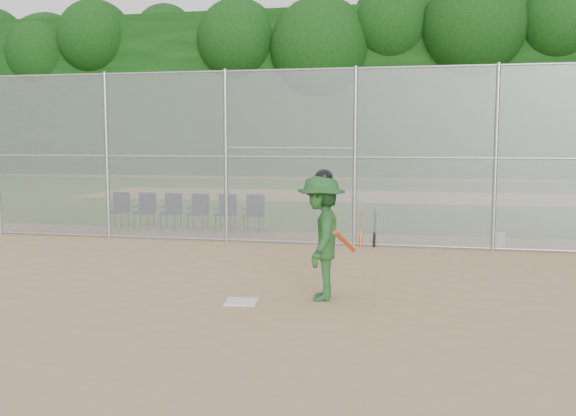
% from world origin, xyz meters
% --- Properties ---
extents(ground, '(100.00, 100.00, 0.00)m').
position_xyz_m(ground, '(0.00, 0.00, 0.00)').
color(ground, tan).
rests_on(ground, ground).
extents(grass_strip, '(100.00, 100.00, 0.00)m').
position_xyz_m(grass_strip, '(0.00, 18.00, 0.01)').
color(grass_strip, '#2F5E1C').
rests_on(grass_strip, ground).
extents(dirt_patch_far, '(24.00, 24.00, 0.00)m').
position_xyz_m(dirt_patch_far, '(0.00, 18.00, 0.01)').
color(dirt_patch_far, tan).
rests_on(dirt_patch_far, ground).
extents(backstop_fence, '(16.09, 0.09, 4.00)m').
position_xyz_m(backstop_fence, '(0.00, 5.00, 2.07)').
color(backstop_fence, gray).
rests_on(backstop_fence, ground).
extents(treeline, '(81.00, 60.00, 11.00)m').
position_xyz_m(treeline, '(0.00, 20.00, 5.50)').
color(treeline, black).
rests_on(treeline, ground).
extents(home_plate, '(0.51, 0.51, 0.02)m').
position_xyz_m(home_plate, '(-0.09, -0.41, 0.01)').
color(home_plate, silver).
rests_on(home_plate, ground).
extents(batter_at_plate, '(0.92, 1.42, 1.95)m').
position_xyz_m(batter_at_plate, '(1.02, 0.03, 0.95)').
color(batter_at_plate, '#1F4D20').
rests_on(batter_at_plate, ground).
extents(water_cooler, '(0.32, 0.32, 0.41)m').
position_xyz_m(water_cooler, '(4.18, 5.59, 0.21)').
color(water_cooler, white).
rests_on(water_cooler, ground).
extents(spare_bats, '(0.36, 0.34, 0.83)m').
position_xyz_m(spare_bats, '(1.30, 5.06, 0.41)').
color(spare_bats, '#D84C14').
rests_on(spare_bats, ground).
extents(chair_0, '(0.54, 0.52, 0.96)m').
position_xyz_m(chair_0, '(-5.60, 6.69, 0.48)').
color(chair_0, '#0F1439').
rests_on(chair_0, ground).
extents(chair_1, '(0.54, 0.52, 0.96)m').
position_xyz_m(chair_1, '(-4.84, 6.69, 0.48)').
color(chair_1, '#0F1439').
rests_on(chair_1, ground).
extents(chair_2, '(0.54, 0.52, 0.96)m').
position_xyz_m(chair_2, '(-4.08, 6.69, 0.48)').
color(chair_2, '#0F1439').
rests_on(chair_2, ground).
extents(chair_3, '(0.54, 0.52, 0.96)m').
position_xyz_m(chair_3, '(-3.32, 6.69, 0.48)').
color(chair_3, '#0F1439').
rests_on(chair_3, ground).
extents(chair_4, '(0.54, 0.52, 0.96)m').
position_xyz_m(chair_4, '(-2.56, 6.69, 0.48)').
color(chair_4, '#0F1439').
rests_on(chair_4, ground).
extents(chair_5, '(0.54, 0.52, 0.96)m').
position_xyz_m(chair_5, '(-1.80, 6.69, 0.48)').
color(chair_5, '#0F1439').
rests_on(chair_5, ground).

